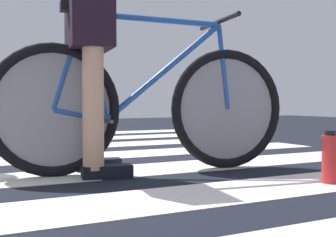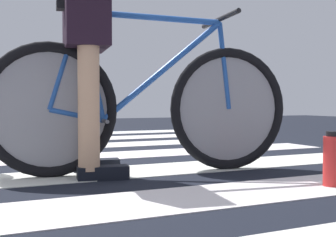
% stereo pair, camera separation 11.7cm
% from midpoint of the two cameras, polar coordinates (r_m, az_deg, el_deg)
% --- Properties ---
extents(ground, '(18.00, 14.00, 0.02)m').
position_cam_midpoint_polar(ground, '(3.23, -19.38, -5.24)').
color(ground, black).
extents(crosswalk_markings, '(5.47, 5.02, 0.00)m').
position_cam_midpoint_polar(crosswalk_markings, '(3.18, -19.71, -5.15)').
color(crosswalk_markings, silver).
rests_on(crosswalk_markings, ground).
extents(bicycle_1_of_2, '(1.72, 0.53, 0.93)m').
position_cam_midpoint_polar(bicycle_1_of_2, '(2.50, -1.92, 1.83)').
color(bicycle_1_of_2, black).
rests_on(bicycle_1_of_2, ground).
extents(cyclist_1_of_2, '(0.37, 0.44, 0.96)m').
position_cam_midpoint_polar(cyclist_1_of_2, '(2.45, -9.04, 7.33)').
color(cyclist_1_of_2, tan).
rests_on(cyclist_1_of_2, ground).
extents(water_bottle, '(0.08, 0.08, 0.26)m').
position_cam_midpoint_polar(water_bottle, '(2.27, 21.23, -4.93)').
color(water_bottle, red).
rests_on(water_bottle, ground).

